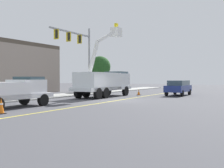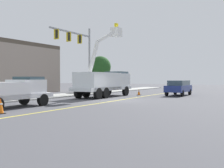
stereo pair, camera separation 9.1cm
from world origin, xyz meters
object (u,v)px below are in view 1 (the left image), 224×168
Objects in this scene: service_pickup_truck at (12,91)px; traffic_cone_leading at (1,106)px; traffic_cone_mid_front at (139,92)px; traffic_signal_mast at (78,47)px; passing_minivan at (179,87)px; utility_bucket_truck at (104,81)px.

service_pickup_truck is 6.51× the size of traffic_cone_leading.
traffic_signal_mast reaches higher than traffic_cone_mid_front.
traffic_signal_mast is at bearing 25.74° from traffic_cone_leading.
traffic_cone_leading is (-20.22, 2.77, -0.54)m from passing_minivan.
traffic_signal_mast reaches higher than traffic_cone_leading.
passing_minivan is 6.96× the size of traffic_cone_mid_front.
traffic_cone_mid_front is (16.09, -0.86, -0.77)m from service_pickup_truck.
utility_bucket_truck is 11.69m from service_pickup_truck.
passing_minivan is at bearing -57.80° from traffic_signal_mast.
service_pickup_truck reaches higher than traffic_cone_mid_front.
traffic_cone_leading is (-13.80, -2.92, -1.19)m from utility_bucket_truck.
utility_bucket_truck is at bearing 4.04° from service_pickup_truck.
traffic_cone_mid_front is at bearing -20.78° from utility_bucket_truck.
traffic_cone_leading is (-2.14, -2.10, -0.69)m from service_pickup_truck.
passing_minivan is 20.42m from traffic_cone_leading.
traffic_cone_mid_front is at bearing -54.02° from traffic_signal_mast.
passing_minivan is 4.52m from traffic_cone_mid_front.
passing_minivan is at bearing -15.09° from service_pickup_truck.
traffic_signal_mast reaches higher than passing_minivan.
utility_bucket_truck is 1.70× the size of passing_minivan.
utility_bucket_truck is at bearing 11.97° from traffic_cone_leading.
utility_bucket_truck is 14.15m from traffic_cone_leading.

